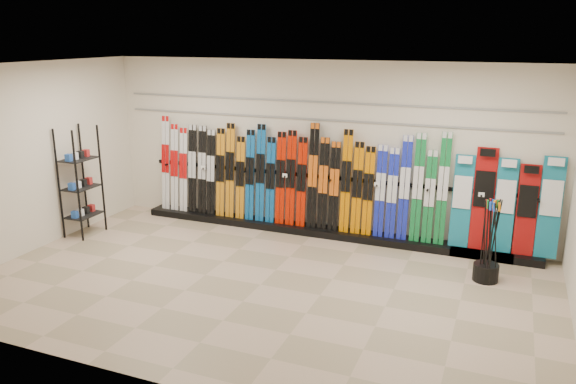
% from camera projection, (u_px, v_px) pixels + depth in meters
% --- Properties ---
extents(floor, '(8.00, 8.00, 0.00)m').
position_uv_depth(floor, '(260.00, 285.00, 7.91)').
color(floor, '#9C8B6C').
rests_on(floor, ground).
extents(back_wall, '(8.00, 0.00, 8.00)m').
position_uv_depth(back_wall, '(319.00, 148.00, 9.74)').
color(back_wall, beige).
rests_on(back_wall, floor).
extents(left_wall, '(0.00, 5.00, 5.00)m').
position_uv_depth(left_wall, '(31.00, 158.00, 8.94)').
color(left_wall, beige).
rests_on(left_wall, floor).
extents(ceiling, '(8.00, 8.00, 0.00)m').
position_uv_depth(ceiling, '(257.00, 67.00, 7.10)').
color(ceiling, silver).
rests_on(ceiling, back_wall).
extents(ski_rack_base, '(8.00, 0.40, 0.12)m').
position_uv_depth(ski_rack_base, '(326.00, 232.00, 9.85)').
color(ski_rack_base, black).
rests_on(ski_rack_base, floor).
extents(skis, '(5.37, 0.19, 1.83)m').
position_uv_depth(skis, '(291.00, 179.00, 9.88)').
color(skis, silver).
rests_on(skis, ski_rack_base).
extents(snowboards, '(1.59, 0.25, 1.60)m').
position_uv_depth(snowboards, '(505.00, 204.00, 8.67)').
color(snowboards, '#14728C').
rests_on(snowboards, ski_rack_base).
extents(accessory_rack, '(0.40, 0.60, 1.91)m').
position_uv_depth(accessory_rack, '(81.00, 182.00, 9.68)').
color(accessory_rack, black).
rests_on(accessory_rack, floor).
extents(pole_bin, '(0.36, 0.36, 0.25)m').
position_uv_depth(pole_bin, '(486.00, 272.00, 8.01)').
color(pole_bin, black).
rests_on(pole_bin, floor).
extents(ski_poles, '(0.26, 0.30, 1.18)m').
position_uv_depth(ski_poles, '(490.00, 241.00, 7.87)').
color(ski_poles, black).
rests_on(ski_poles, pole_bin).
extents(slatwall_rail_0, '(7.60, 0.02, 0.03)m').
position_uv_depth(slatwall_rail_0, '(319.00, 120.00, 9.58)').
color(slatwall_rail_0, gray).
rests_on(slatwall_rail_0, back_wall).
extents(slatwall_rail_1, '(7.60, 0.02, 0.03)m').
position_uv_depth(slatwall_rail_1, '(320.00, 102.00, 9.50)').
color(slatwall_rail_1, gray).
rests_on(slatwall_rail_1, back_wall).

